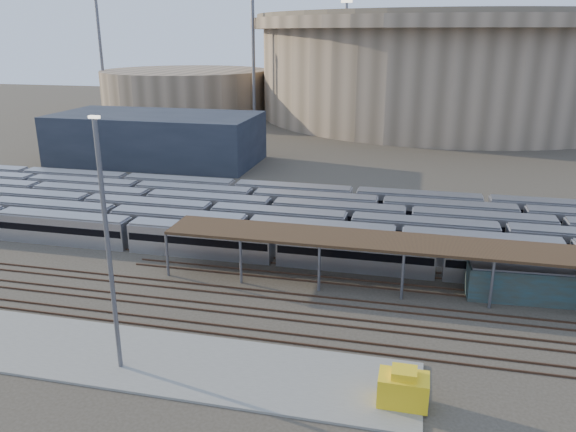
# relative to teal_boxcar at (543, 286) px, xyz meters

# --- Properties ---
(ground) EXTENTS (420.00, 420.00, 0.00)m
(ground) POSITION_rel_teal_boxcar_xyz_m (-31.56, -4.00, -1.72)
(ground) COLOR #383026
(ground) RESTS_ON ground
(apron) EXTENTS (50.00, 9.00, 0.20)m
(apron) POSITION_rel_teal_boxcar_xyz_m (-36.56, -19.00, -1.62)
(apron) COLOR gray
(apron) RESTS_ON ground
(subway_trains) EXTENTS (123.99, 23.90, 3.60)m
(subway_trains) POSITION_rel_teal_boxcar_xyz_m (-35.42, 14.50, 0.08)
(subway_trains) COLOR silver
(subway_trains) RESTS_ON ground
(inspection_shed) EXTENTS (60.30, 6.00, 5.30)m
(inspection_shed) POSITION_rel_teal_boxcar_xyz_m (-9.56, 0.00, 3.26)
(inspection_shed) COLOR slate
(inspection_shed) RESTS_ON ground
(empty_tracks) EXTENTS (170.00, 9.62, 0.18)m
(empty_tracks) POSITION_rel_teal_boxcar_xyz_m (-31.56, -9.00, -1.63)
(empty_tracks) COLOR #4C3323
(empty_tracks) RESTS_ON ground
(stadium) EXTENTS (124.00, 124.00, 32.50)m
(stadium) POSITION_rel_teal_boxcar_xyz_m (-6.56, 136.00, 14.75)
(stadium) COLOR gray
(stadium) RESTS_ON ground
(secondary_arena) EXTENTS (56.00, 56.00, 14.00)m
(secondary_arena) POSITION_rel_teal_boxcar_xyz_m (-91.56, 126.00, 5.28)
(secondary_arena) COLOR gray
(secondary_arena) RESTS_ON ground
(service_building) EXTENTS (42.00, 20.00, 10.00)m
(service_building) POSITION_rel_teal_boxcar_xyz_m (-66.56, 51.00, 3.28)
(service_building) COLOR #1E232D
(service_building) RESTS_ON ground
(floodlight_0) EXTENTS (4.00, 1.00, 38.40)m
(floodlight_0) POSITION_rel_teal_boxcar_xyz_m (-61.56, 106.00, 18.93)
(floodlight_0) COLOR slate
(floodlight_0) RESTS_ON ground
(floodlight_1) EXTENTS (4.00, 1.00, 38.40)m
(floodlight_1) POSITION_rel_teal_boxcar_xyz_m (-116.56, 116.00, 18.93)
(floodlight_1) COLOR slate
(floodlight_1) RESTS_ON ground
(floodlight_3) EXTENTS (4.00, 1.00, 38.40)m
(floodlight_3) POSITION_rel_teal_boxcar_xyz_m (-41.56, 156.00, 18.93)
(floodlight_3) COLOR slate
(floodlight_3) RESTS_ON ground
(teal_boxcar) EXTENTS (14.87, 3.61, 3.44)m
(teal_boxcar) POSITION_rel_teal_boxcar_xyz_m (0.00, 0.00, 0.00)
(teal_boxcar) COLOR #1F464E
(teal_boxcar) RESTS_ON ground
(yard_light_pole) EXTENTS (0.80, 0.36, 20.24)m
(yard_light_pole) POSITION_rel_teal_boxcar_xyz_m (-35.52, -20.57, 8.68)
(yard_light_pole) COLOR slate
(yard_light_pole) RESTS_ON apron
(yellow_equipment) EXTENTS (3.63, 2.29, 2.26)m
(yellow_equipment) POSITION_rel_teal_boxcar_xyz_m (-13.06, -20.20, -0.39)
(yellow_equipment) COLOR yellow
(yellow_equipment) RESTS_ON apron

